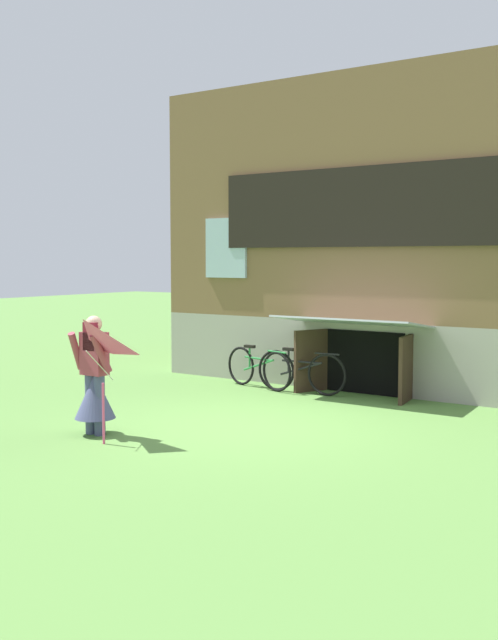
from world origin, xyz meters
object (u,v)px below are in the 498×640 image
Objects in this scene: kite at (84,347)px; bicycle_green at (258,368)px; person at (95,385)px; bicycle_black at (301,372)px.

kite reaches higher than bicycle_green.
person is 0.79m from kite.
person is at bearing -101.95° from bicycle_black.
bicycle_green is at bearing 96.54° from kite.
bicycle_black is (0.34, 4.53, -0.83)m from kite.
person is 0.92× the size of bicycle_black.
person is 1.05× the size of kite.
kite is at bearing -69.04° from bicycle_green.
kite is 4.62m from bicycle_black.
bicycle_black is at bearing 85.66° from kite.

